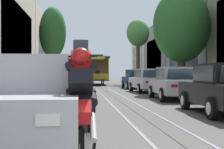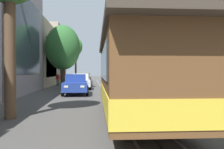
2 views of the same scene
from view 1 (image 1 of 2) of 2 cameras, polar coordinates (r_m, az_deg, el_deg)
name	(u,v)px [view 1 (image 1 of 2)]	position (r m, az deg, el deg)	size (l,w,h in m)	color
ground_plane	(106,91)	(23.72, -1.04, -2.88)	(160.00, 160.00, 0.00)	#4C4947
trolley_track_rails	(103,89)	(27.17, -1.60, -2.47)	(1.14, 62.67, 0.01)	gray
parked_car_silver_near_left	(29,100)	(6.16, -14.01, -4.30)	(2.01, 4.37, 1.58)	#B7B7BC
parked_car_navy_second_left	(51,87)	(11.81, -10.32, -2.13)	(2.08, 4.40, 1.58)	#19234C
parked_car_red_mid_left	(62,82)	(18.18, -8.59, -1.30)	(2.10, 4.41, 1.58)	red
parked_car_silver_mid_right	(175,83)	(16.46, 10.66, -1.47)	(2.09, 4.40, 1.58)	#B7B7BC
parked_car_white_fourth_right	(148,80)	(22.49, 6.18, -1.01)	(2.15, 4.42, 1.58)	silver
parked_car_blue_fifth_right	(136,79)	(28.18, 4.08, -0.76)	(2.06, 4.39, 1.58)	#233D93
street_tree_kerb_left_second	(53,33)	(30.58, -10.09, 6.97)	(2.39, 2.26, 7.24)	brown
street_tree_kerb_right_second	(181,26)	(22.13, 11.77, 8.10)	(3.67, 3.42, 6.73)	#4C3826
street_tree_kerb_right_mid	(138,34)	(37.99, 4.45, 6.92)	(2.57, 2.41, 7.40)	brown
cable_car_trolley	(96,70)	(38.24, -2.70, 0.80)	(2.75, 9.16, 3.28)	brown
motorcycle_with_rider	(81,95)	(4.99, -5.29, -3.56)	(0.50, 1.85, 1.82)	black
pedestrian_on_right_pavement	(9,80)	(18.39, -17.24, -0.90)	(0.55, 0.37, 1.64)	slate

